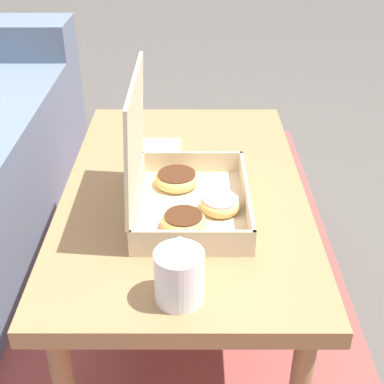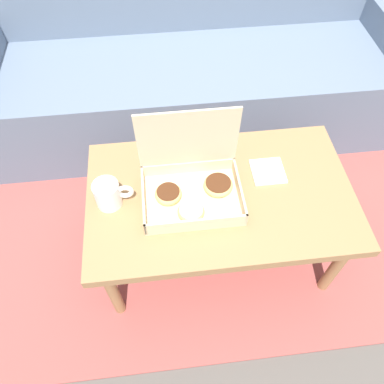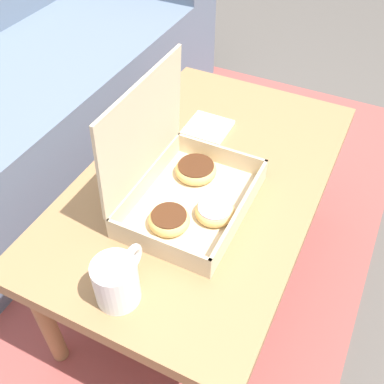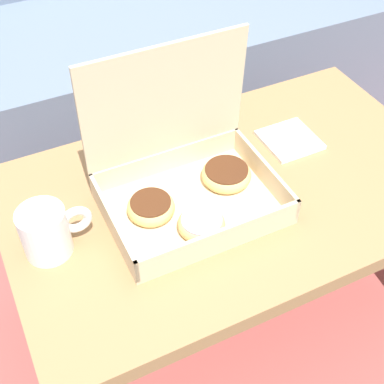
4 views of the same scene
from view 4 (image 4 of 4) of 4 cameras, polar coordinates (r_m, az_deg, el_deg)
The scene contains 7 objects.
ground_plane at distance 1.58m, azimuth 1.09°, elevation -7.69°, with size 12.00×12.00×0.00m, color #514C47.
area_rug at distance 1.75m, azimuth -3.31°, elevation -0.54°, with size 2.50×1.87×0.01m, color #994742.
couch at distance 1.94m, azimuth -9.68°, elevation 15.21°, with size 2.38×0.79×0.89m.
coffee_table at distance 1.20m, azimuth 4.27°, elevation -0.99°, with size 0.99×0.60×0.44m.
pastry_box at distance 1.10m, azimuth -0.48°, elevation 1.35°, with size 0.35×0.26×0.32m.
coffee_mug at distance 1.05m, azimuth -15.21°, elevation -4.07°, with size 0.14×0.09×0.10m.
napkin_stack at distance 1.30m, azimuth 10.36°, elevation 5.49°, with size 0.12×0.12×0.01m.
Camera 4 is at (-0.44, -0.85, 1.26)m, focal length 50.00 mm.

